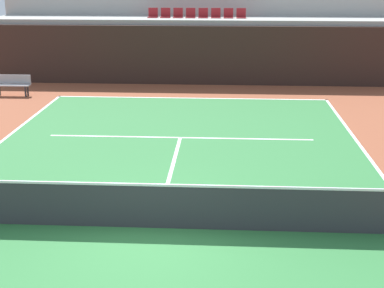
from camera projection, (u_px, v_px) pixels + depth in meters
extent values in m
plane|color=brown|center=(156.00, 228.00, 11.64)|extent=(80.00, 80.00, 0.00)
cube|color=#2D7238|center=(156.00, 228.00, 11.64)|extent=(11.00, 24.00, 0.01)
cube|color=white|center=(191.00, 98.00, 23.01)|extent=(11.00, 0.10, 0.00)
cube|color=white|center=(180.00, 138.00, 17.73)|extent=(8.26, 0.10, 0.00)
cube|color=white|center=(171.00, 173.00, 14.68)|extent=(0.10, 6.40, 0.00)
cube|color=black|center=(195.00, 55.00, 25.42)|extent=(19.01, 0.30, 2.62)
cube|color=#9E9E99|center=(197.00, 49.00, 26.67)|extent=(19.01, 2.40, 2.84)
cube|color=#9E9E99|center=(199.00, 32.00, 28.80)|extent=(19.01, 2.40, 3.88)
cube|color=maroon|center=(153.00, 17.00, 26.36)|extent=(0.44, 0.44, 0.04)
cube|color=maroon|center=(153.00, 12.00, 26.48)|extent=(0.44, 0.04, 0.40)
cube|color=maroon|center=(165.00, 17.00, 26.32)|extent=(0.44, 0.44, 0.04)
cube|color=maroon|center=(166.00, 12.00, 26.45)|extent=(0.44, 0.04, 0.40)
cube|color=maroon|center=(178.00, 17.00, 26.29)|extent=(0.44, 0.44, 0.04)
cube|color=maroon|center=(178.00, 12.00, 26.41)|extent=(0.44, 0.04, 0.40)
cube|color=maroon|center=(190.00, 17.00, 26.26)|extent=(0.44, 0.44, 0.04)
cube|color=maroon|center=(191.00, 12.00, 26.38)|extent=(0.44, 0.04, 0.40)
cube|color=maroon|center=(203.00, 17.00, 26.22)|extent=(0.44, 0.44, 0.04)
cube|color=maroon|center=(203.00, 12.00, 26.35)|extent=(0.44, 0.04, 0.40)
cube|color=maroon|center=(216.00, 18.00, 26.19)|extent=(0.44, 0.44, 0.04)
cube|color=maroon|center=(216.00, 12.00, 26.31)|extent=(0.44, 0.04, 0.40)
cube|color=maroon|center=(228.00, 18.00, 26.16)|extent=(0.44, 0.44, 0.04)
cube|color=maroon|center=(228.00, 12.00, 26.28)|extent=(0.44, 0.04, 0.40)
cube|color=maroon|center=(241.00, 18.00, 26.12)|extent=(0.44, 0.44, 0.04)
cube|color=maroon|center=(241.00, 12.00, 26.25)|extent=(0.44, 0.04, 0.40)
cube|color=#333338|center=(155.00, 207.00, 11.50)|extent=(10.90, 0.02, 0.92)
cube|color=white|center=(155.00, 185.00, 11.35)|extent=(10.90, 0.04, 0.05)
cube|color=#99999E|center=(12.00, 85.00, 23.34)|extent=(1.50, 0.40, 0.05)
cube|color=#99999E|center=(13.00, 79.00, 23.45)|extent=(1.50, 0.04, 0.36)
cube|color=#2D2D33|center=(25.00, 92.00, 23.25)|extent=(0.06, 0.06, 0.42)
cube|color=#2D2D33|center=(0.00, 90.00, 23.58)|extent=(0.06, 0.06, 0.42)
cube|color=#2D2D33|center=(28.00, 90.00, 23.51)|extent=(0.06, 0.06, 0.42)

